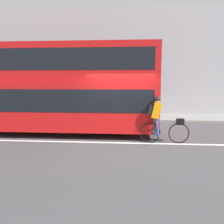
{
  "coord_description": "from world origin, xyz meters",
  "views": [
    {
      "loc": [
        0.28,
        -7.75,
        2.24
      ],
      "look_at": [
        -0.35,
        0.69,
        1.03
      ],
      "focal_mm": 35.0,
      "sensor_mm": 36.0,
      "label": 1
    }
  ],
  "objects_px": {
    "cyclist_on_bike": "(160,118)",
    "street_sign_post": "(36,94)",
    "bus": "(30,86)",
    "trash_bin": "(127,109)"
  },
  "relations": [
    {
      "from": "cyclist_on_bike",
      "to": "street_sign_post",
      "type": "xyz_separation_m",
      "value": [
        -6.79,
        5.17,
        0.54
      ]
    },
    {
      "from": "bus",
      "to": "street_sign_post",
      "type": "relative_size",
      "value": 4.58
    },
    {
      "from": "bus",
      "to": "trash_bin",
      "type": "bearing_deg",
      "value": 42.37
    },
    {
      "from": "cyclist_on_bike",
      "to": "trash_bin",
      "type": "xyz_separation_m",
      "value": [
        -1.24,
        5.17,
        -0.32
      ]
    },
    {
      "from": "bus",
      "to": "street_sign_post",
      "type": "bearing_deg",
      "value": 110.37
    },
    {
      "from": "bus",
      "to": "street_sign_post",
      "type": "distance_m",
      "value": 4.07
    },
    {
      "from": "bus",
      "to": "cyclist_on_bike",
      "type": "height_order",
      "value": "bus"
    },
    {
      "from": "trash_bin",
      "to": "bus",
      "type": "bearing_deg",
      "value": -137.63
    },
    {
      "from": "street_sign_post",
      "to": "trash_bin",
      "type": "bearing_deg",
      "value": 0.07
    },
    {
      "from": "bus",
      "to": "trash_bin",
      "type": "height_order",
      "value": "bus"
    }
  ]
}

